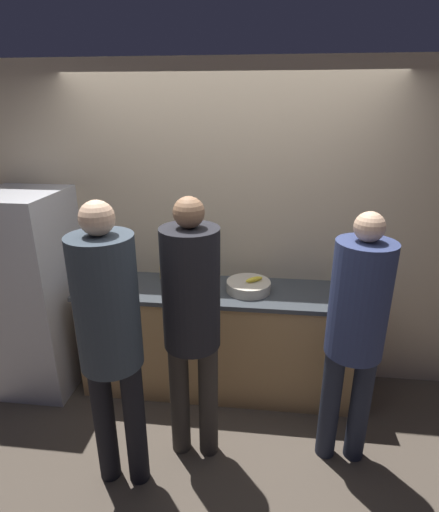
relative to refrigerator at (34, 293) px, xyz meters
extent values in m
plane|color=#4C4238|center=(1.55, -0.25, -0.83)|extent=(14.00, 14.00, 0.00)
cube|color=#C6B293|center=(1.55, 0.37, 0.47)|extent=(5.20, 0.06, 2.60)
cube|color=tan|center=(1.55, 0.08, -0.39)|extent=(2.25, 0.57, 0.88)
cube|color=#383D42|center=(1.55, 0.08, 0.07)|extent=(2.28, 0.60, 0.03)
cube|color=#B7B7BC|center=(0.00, 0.00, 0.00)|extent=(0.62, 0.70, 1.66)
cylinder|color=black|center=(0.92, -0.90, -0.39)|extent=(0.13, 0.13, 0.88)
cylinder|color=black|center=(1.12, -0.90, -0.39)|extent=(0.13, 0.13, 0.88)
cylinder|color=#333D47|center=(1.02, -0.90, 0.43)|extent=(0.36, 0.36, 0.77)
sphere|color=#DBAD89|center=(1.02, -0.90, 0.91)|extent=(0.18, 0.18, 0.18)
cylinder|color=#38332D|center=(1.34, -0.63, -0.40)|extent=(0.13, 0.13, 0.87)
cylinder|color=#38332D|center=(1.53, -0.63, -0.40)|extent=(0.13, 0.13, 0.87)
cylinder|color=black|center=(1.43, -0.63, 0.41)|extent=(0.35, 0.35, 0.76)
sphere|color=#936B4C|center=(1.43, -0.63, 0.88)|extent=(0.18, 0.18, 0.18)
cylinder|color=#232838|center=(2.34, -0.56, -0.42)|extent=(0.13, 0.13, 0.83)
cylinder|color=#232838|center=(2.53, -0.56, -0.42)|extent=(0.13, 0.13, 0.83)
cylinder|color=navy|center=(2.43, -0.56, 0.36)|extent=(0.35, 0.35, 0.73)
sphere|color=#DBAD89|center=(2.43, -0.56, 0.81)|extent=(0.17, 0.17, 0.17)
cylinder|color=beige|center=(1.75, 0.07, 0.12)|extent=(0.34, 0.34, 0.08)
ellipsoid|color=yellow|center=(1.79, 0.07, 0.18)|extent=(0.15, 0.12, 0.04)
cylinder|color=silver|center=(2.50, 0.27, 0.14)|extent=(0.13, 0.13, 0.12)
cylinder|color=#99754C|center=(2.49, 0.27, 0.26)|extent=(0.01, 0.06, 0.26)
cylinder|color=#99754C|center=(2.51, 0.28, 0.26)|extent=(0.03, 0.05, 0.26)
cylinder|color=#99754C|center=(2.50, 0.26, 0.26)|extent=(0.05, 0.01, 0.26)
cylinder|color=#333338|center=(0.67, 0.00, 0.15)|extent=(0.07, 0.07, 0.14)
cylinder|color=#333338|center=(0.67, 0.00, 0.25)|extent=(0.03, 0.03, 0.04)
cylinder|color=black|center=(0.67, 0.00, 0.28)|extent=(0.03, 0.03, 0.02)
cylinder|color=#A33D33|center=(0.84, 0.01, 0.13)|extent=(0.08, 0.08, 0.10)
cylinder|color=gold|center=(1.04, 0.23, 0.13)|extent=(0.07, 0.07, 0.10)
cylinder|color=#3D3D42|center=(1.27, 0.10, 0.14)|extent=(0.14, 0.14, 0.11)
sphere|color=#2D6B33|center=(1.27, 0.10, 0.27)|extent=(0.18, 0.18, 0.18)
camera|label=1|loc=(1.85, -2.75, 1.44)|focal=28.00mm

